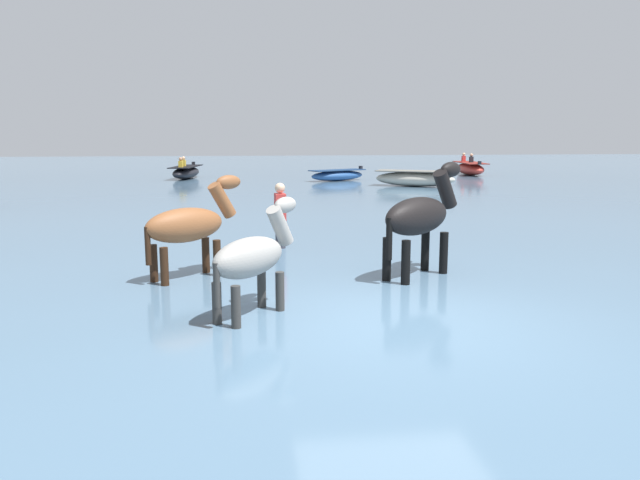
{
  "coord_description": "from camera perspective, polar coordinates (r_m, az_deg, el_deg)",
  "views": [
    {
      "loc": [
        -1.85,
        -7.18,
        2.61
      ],
      "look_at": [
        -0.64,
        3.01,
        0.83
      ],
      "focal_mm": 35.08,
      "sensor_mm": 36.0,
      "label": 1
    }
  ],
  "objects": [
    {
      "name": "horse_trailing_grey",
      "position": [
        7.78,
        -6.19,
        -1.82
      ],
      "size": [
        1.26,
        1.43,
        1.77
      ],
      "color": "gray",
      "rests_on": "ground"
    },
    {
      "name": "boat_near_port",
      "position": [
        35.04,
        13.53,
        6.37
      ],
      "size": [
        1.41,
        3.59,
        1.15
      ],
      "color": "#BC382D",
      "rests_on": "water_surface"
    },
    {
      "name": "water_surface",
      "position": [
        17.45,
        -0.62,
        1.76
      ],
      "size": [
        90.0,
        90.0,
        0.33
      ],
      "primitive_type": "cube",
      "color": "slate",
      "rests_on": "ground"
    },
    {
      "name": "horse_flank_chestnut",
      "position": [
        9.96,
        -11.86,
        1.11
      ],
      "size": [
        1.6,
        1.31,
        1.92
      ],
      "color": "brown",
      "rests_on": "ground"
    },
    {
      "name": "boat_mid_outer",
      "position": [
        27.01,
        8.66,
        5.57
      ],
      "size": [
        3.54,
        2.55,
        0.81
      ],
      "color": "#B2AD9E",
      "rests_on": "water_surface"
    },
    {
      "name": "person_onlooker_right",
      "position": [
        12.38,
        -3.64,
        1.7
      ],
      "size": [
        0.22,
        0.33,
        1.63
      ],
      "color": "#383842",
      "rests_on": "ground"
    },
    {
      "name": "boat_near_starboard",
      "position": [
        29.83,
        1.6,
        5.93
      ],
      "size": [
        2.99,
        2.11,
        0.66
      ],
      "color": "#28518E",
      "rests_on": "water_surface"
    },
    {
      "name": "boat_distant_west",
      "position": [
        31.99,
        -12.13,
        6.07
      ],
      "size": [
        1.54,
        3.57,
        1.09
      ],
      "color": "black",
      "rests_on": "water_surface"
    },
    {
      "name": "horse_lead_black",
      "position": [
        9.99,
        9.11,
        1.92
      ],
      "size": [
        1.72,
        1.51,
        2.13
      ],
      "color": "black",
      "rests_on": "ground"
    },
    {
      "name": "ground_plane",
      "position": [
        7.86,
        7.35,
        -9.65
      ],
      "size": [
        120.0,
        120.0,
        0.0
      ],
      "primitive_type": "plane",
      "color": "#666051"
    }
  ]
}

